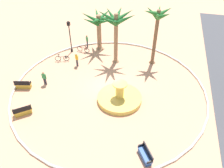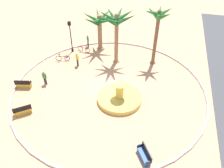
{
  "view_description": "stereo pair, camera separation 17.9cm",
  "coord_description": "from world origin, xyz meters",
  "views": [
    {
      "loc": [
        17.09,
        4.67,
        14.76
      ],
      "look_at": [
        0.44,
        0.43,
        1.0
      ],
      "focal_mm": 35.69,
      "sensor_mm": 36.0,
      "label": 1
    },
    {
      "loc": [
        17.04,
        4.84,
        14.76
      ],
      "look_at": [
        0.44,
        0.43,
        1.0
      ],
      "focal_mm": 35.69,
      "sensor_mm": 36.0,
      "label": 2
    }
  ],
  "objects": [
    {
      "name": "lamppost",
      "position": [
        -6.05,
        -6.58,
        2.44
      ],
      "size": [
        0.32,
        0.32,
        4.17
      ],
      "color": "black",
      "rests_on": "ground"
    },
    {
      "name": "palm_tree_mid_plaza",
      "position": [
        -5.13,
        -0.53,
        4.84
      ],
      "size": [
        4.41,
        4.36,
        6.23
      ],
      "color": "#8E6B4C",
      "rests_on": "ground"
    },
    {
      "name": "bicycle_red_frame",
      "position": [
        -6.31,
        -5.09,
        0.38
      ],
      "size": [
        0.44,
        1.72,
        0.94
      ],
      "color": "black",
      "rests_on": "ground"
    },
    {
      "name": "bench_east",
      "position": [
        2.09,
        -8.58,
        0.35
      ],
      "size": [
        0.86,
        1.67,
        1.0
      ],
      "color": "gold",
      "rests_on": "ground"
    },
    {
      "name": "bench_north",
      "position": [
        7.22,
        4.7,
        0.35
      ],
      "size": [
        1.62,
        1.29,
        1.0
      ],
      "color": "#335BA8",
      "rests_on": "ground"
    },
    {
      "name": "person_cyclist_helmet",
      "position": [
        -3.1,
        -4.67,
        0.96
      ],
      "size": [
        0.36,
        0.44,
        1.7
      ],
      "color": "#33333D",
      "rests_on": "ground"
    },
    {
      "name": "plaza_curb",
      "position": [
        0.0,
        0.0,
        0.1
      ],
      "size": [
        19.69,
        19.69,
        0.2
      ],
      "primitive_type": "torus",
      "color": "silver",
      "rests_on": "ground"
    },
    {
      "name": "palm_tree_by_curb",
      "position": [
        -5.97,
        3.76,
        5.05
      ],
      "size": [
        3.17,
        3.1,
        6.71
      ],
      "color": "brown",
      "rests_on": "ground"
    },
    {
      "name": "bench_west",
      "position": [
        5.45,
        -6.56,
        0.35
      ],
      "size": [
        1.4,
        1.55,
        1.0
      ],
      "color": "gold",
      "rests_on": "ground"
    },
    {
      "name": "palm_tree_near_fountain",
      "position": [
        -7.66,
        -3.32,
        3.49
      ],
      "size": [
        4.67,
        4.69,
        4.82
      ],
      "color": "#8E6B4C",
      "rests_on": "ground"
    },
    {
      "name": "bicycle_by_lamppost",
      "position": [
        -3.64,
        -6.83,
        0.38
      ],
      "size": [
        0.65,
        1.65,
        0.94
      ],
      "color": "black",
      "rests_on": "ground"
    },
    {
      "name": "ground_plane",
      "position": [
        0.0,
        0.0,
        0.0
      ],
      "size": [
        80.0,
        80.0,
        0.0
      ],
      "primitive_type": "plane",
      "color": "tan"
    },
    {
      "name": "person_pedestrian_stroll",
      "position": [
        1.04,
        -6.65,
        0.9
      ],
      "size": [
        0.22,
        0.53,
        1.61
      ],
      "color": "#33333D",
      "rests_on": "ground"
    },
    {
      "name": "fountain",
      "position": [
        1.46,
        1.44,
        0.3
      ],
      "size": [
        4.28,
        4.28,
        2.05
      ],
      "color": "gold",
      "rests_on": "ground"
    },
    {
      "name": "person_cyclist_photo",
      "position": [
        -7.67,
        -5.01,
        0.95
      ],
      "size": [
        0.45,
        0.36,
        1.69
      ],
      "color": "#33333D",
      "rests_on": "ground"
    }
  ]
}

